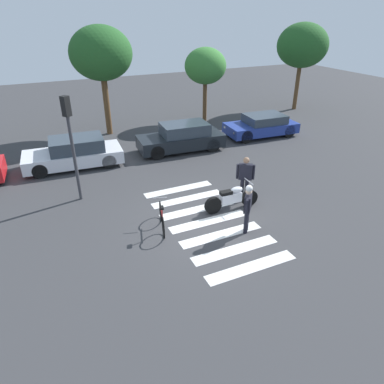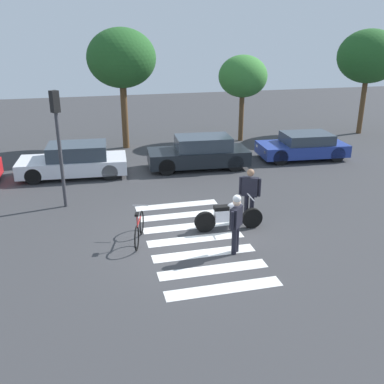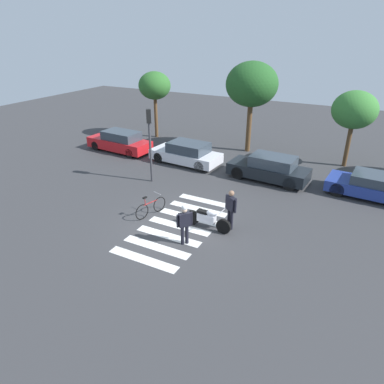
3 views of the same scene
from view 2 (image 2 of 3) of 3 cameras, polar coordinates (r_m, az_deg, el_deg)
name	(u,v)px [view 2 (image 2 of 3)]	position (r m, az deg, el deg)	size (l,w,h in m)	color
ground_plane	(196,239)	(12.98, 0.49, -6.14)	(60.00, 60.00, 0.00)	#38383A
police_motorcycle	(229,216)	(13.43, 4.80, -3.11)	(2.14, 0.62, 1.04)	black
leaning_bicycle	(139,229)	(12.77, -6.89, -4.82)	(0.59, 1.70, 1.02)	black
officer_on_foot	(236,220)	(11.88, 5.76, -3.68)	(0.46, 0.52, 1.71)	black
officer_by_motorcycle	(250,191)	(13.90, 7.52, 0.08)	(0.61, 0.43, 1.75)	black
crosswalk_stripes	(196,239)	(12.98, 0.49, -6.13)	(2.88, 5.85, 0.01)	silver
car_white_van	(74,161)	(18.91, -15.06, 3.95)	(4.51, 2.14, 1.36)	black
car_black_suv	(200,153)	(19.31, 0.99, 5.11)	(4.48, 2.03, 1.42)	black
car_blue_hatchback	(303,146)	(21.42, 14.28, 5.81)	(4.19, 2.13, 1.22)	black
traffic_light_pole	(57,130)	(15.14, -17.11, 7.67)	(0.33, 0.35, 3.98)	#38383D
street_tree_mid	(122,59)	(22.43, -9.16, 16.77)	(3.35, 3.35, 5.89)	brown
street_tree_far	(243,77)	(23.91, 6.64, 14.69)	(2.57, 2.57, 4.54)	brown
street_tree_end	(369,57)	(27.31, 22.04, 16.02)	(3.44, 3.44, 5.81)	brown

